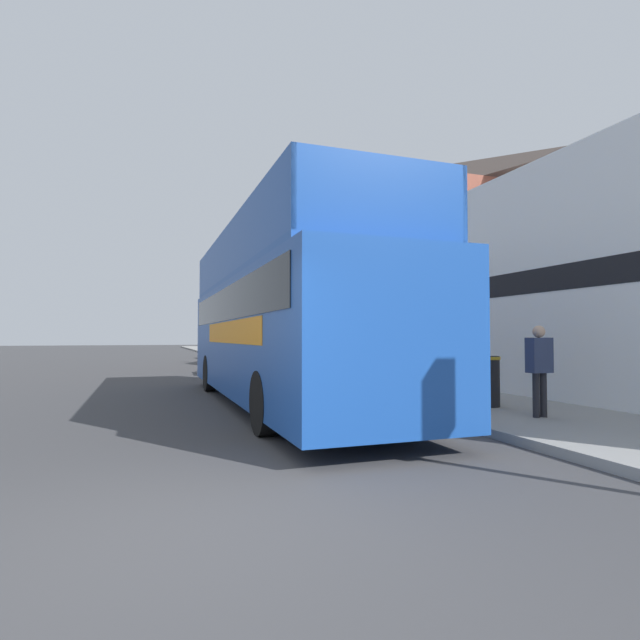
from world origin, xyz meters
name	(u,v)px	position (x,y,z in m)	size (l,w,h in m)	color
ground_plane	(150,369)	(0.00, 21.00, 0.00)	(144.00, 144.00, 0.00)	#3D3D3F
sidewalk	(298,368)	(6.41, 18.00, 0.07)	(3.43, 108.00, 0.14)	gray
brick_terrace_rear	(393,270)	(11.12, 17.59, 4.78)	(6.00, 17.14, 9.57)	brown
tour_bus	(280,326)	(2.64, 6.89, 1.77)	(2.62, 11.07, 3.90)	#19479E
parked_car_ahead_of_bus	(246,358)	(3.53, 15.63, 0.70)	(2.03, 4.50, 1.47)	navy
pedestrian_second	(539,362)	(6.21, 2.83, 1.10)	(0.42, 0.23, 1.59)	#232328
lamp_post_nearest	(432,256)	(5.36, 4.87, 3.20)	(0.35, 0.35, 4.40)	black
lamp_post_second	(304,291)	(5.33, 13.61, 3.24)	(0.35, 0.35, 4.47)	black
lamp_post_third	(254,305)	(5.25, 22.35, 3.23)	(0.35, 0.35, 4.46)	black
litter_bin	(488,380)	(6.24, 4.24, 0.67)	(0.48, 0.48, 1.00)	black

